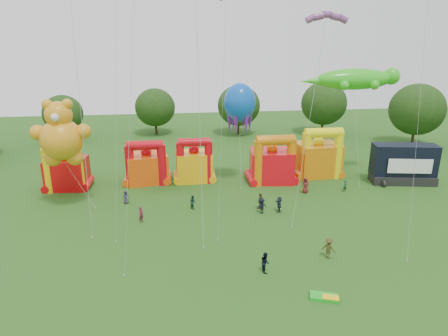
{
  "coord_description": "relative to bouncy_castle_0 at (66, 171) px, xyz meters",
  "views": [
    {
      "loc": [
        -4.44,
        -21.13,
        18.25
      ],
      "look_at": [
        0.42,
        18.0,
        5.32
      ],
      "focal_mm": 32.0,
      "sensor_mm": 36.0,
      "label": 1
    }
  ],
  "objects": [
    {
      "name": "ground",
      "position": [
        18.23,
        -28.31,
        -2.31
      ],
      "size": [
        160.0,
        160.0,
        0.0
      ],
      "primitive_type": "plane",
      "color": "#285618",
      "rests_on": "ground"
    },
    {
      "name": "tree_ring",
      "position": [
        17.06,
        -27.7,
        3.94
      ],
      "size": [
        122.7,
        124.79,
        12.07
      ],
      "color": "#352314",
      "rests_on": "ground"
    },
    {
      "name": "bouncy_castle_0",
      "position": [
        0.0,
        0.0,
        0.0
      ],
      "size": [
        5.09,
        4.23,
        6.06
      ],
      "color": "red",
      "rests_on": "ground"
    },
    {
      "name": "bouncy_castle_1",
      "position": [
        9.88,
        1.07,
        -0.05
      ],
      "size": [
        5.79,
        4.95,
        5.95
      ],
      "color": "#EC4B0C",
      "rests_on": "ground"
    },
    {
      "name": "bouncy_castle_2",
      "position": [
        16.09,
        0.95,
        0.02
      ],
      "size": [
        4.75,
        3.85,
        6.1
      ],
      "color": "#F6AA0C",
      "rests_on": "ground"
    },
    {
      "name": "bouncy_castle_3",
      "position": [
        26.23,
        -0.66,
        0.19
      ],
      "size": [
        5.99,
        5.01,
        6.61
      ],
      "color": "red",
      "rests_on": "ground"
    },
    {
      "name": "bouncy_castle_4",
      "position": [
        33.09,
        1.01,
        0.33
      ],
      "size": [
        6.06,
        5.03,
        7.01
      ],
      "color": "orange",
      "rests_on": "ground"
    },
    {
      "name": "stage_trailer",
      "position": [
        43.2,
        -3.1,
        0.17
      ],
      "size": [
        8.42,
        4.35,
        5.16
      ],
      "color": "black",
      "rests_on": "ground"
    },
    {
      "name": "teddy_bear_kite",
      "position": [
        1.82,
        -6.13,
        5.27
      ],
      "size": [
        6.3,
        4.47,
        12.28
      ],
      "color": "orange",
      "rests_on": "ground"
    },
    {
      "name": "gecko_kite",
      "position": [
        37.12,
        0.27,
        9.11
      ],
      "size": [
        13.38,
        7.69,
        14.61
      ],
      "color": "green",
      "rests_on": "ground"
    },
    {
      "name": "octopus_kite",
      "position": [
        21.91,
        -0.16,
        7.32
      ],
      "size": [
        4.02,
        4.9,
        13.0
      ],
      "color": "blue",
      "rests_on": "ground"
    },
    {
      "name": "parafoil_kites",
      "position": [
        22.37,
        -11.0,
        9.12
      ],
      "size": [
        29.28,
        10.57,
        30.78
      ],
      "color": "red",
      "rests_on": "ground"
    },
    {
      "name": "diamond_kites",
      "position": [
        17.1,
        -14.99,
        12.39
      ],
      "size": [
        27.81,
        13.14,
        34.59
      ],
      "color": "red",
      "rests_on": "ground"
    },
    {
      "name": "folded_kite_bundle",
      "position": [
        24.19,
        -25.7,
        -2.18
      ],
      "size": [
        2.22,
        1.6,
        0.31
      ],
      "color": "green",
      "rests_on": "ground"
    },
    {
      "name": "spectator_0",
      "position": [
        7.83,
        -5.9,
        -1.53
      ],
      "size": [
        0.88,
        0.7,
        1.57
      ],
      "primitive_type": "imported",
      "rotation": [
        0.0,
        0.0,
        0.29
      ],
      "color": "#2A2945",
      "rests_on": "ground"
    },
    {
      "name": "spectator_1",
      "position": [
        9.93,
        -11.08,
        -1.46
      ],
      "size": [
        0.69,
        0.75,
        1.72
      ],
      "primitive_type": "imported",
      "rotation": [
        0.0,
        0.0,
        0.98
      ],
      "color": "maroon",
      "rests_on": "ground"
    },
    {
      "name": "spectator_2",
      "position": [
        15.39,
        -8.27,
        -1.53
      ],
      "size": [
        0.9,
        0.96,
        1.57
      ],
      "primitive_type": "imported",
      "rotation": [
        0.0,
        0.0,
        2.11
      ],
      "color": "#153627",
      "rests_on": "ground"
    },
    {
      "name": "spectator_3",
      "position": [
        22.77,
        -10.49,
        -1.44
      ],
      "size": [
        1.23,
        0.84,
        1.75
      ],
      "primitive_type": "imported",
      "rotation": [
        0.0,
        0.0,
        3.32
      ],
      "color": "black",
      "rests_on": "ground"
    },
    {
      "name": "spectator_4",
      "position": [
        22.88,
        -9.21,
        -1.38
      ],
      "size": [
        1.05,
        1.14,
        1.88
      ],
      "primitive_type": "imported",
      "rotation": [
        0.0,
        0.0,
        4.02
      ],
      "color": "#47371C",
      "rests_on": "ground"
    },
    {
      "name": "spectator_5",
      "position": [
        24.74,
        -10.3,
        -1.42
      ],
      "size": [
        0.56,
        1.66,
        1.78
      ],
      "primitive_type": "imported",
      "rotation": [
        0.0,
        0.0,
        4.73
      ],
      "color": "#24273C",
      "rests_on": "ground"
    },
    {
      "name": "spectator_6",
      "position": [
        29.36,
        -5.19,
        -1.34
      ],
      "size": [
        1.13,
        1.1,
        1.96
      ],
      "primitive_type": "imported",
      "rotation": [
        0.0,
        0.0,
        5.56
      ],
      "color": "maroon",
      "rests_on": "ground"
    },
    {
      "name": "spectator_7",
      "position": [
        34.37,
        -5.47,
        -1.55
      ],
      "size": [
        0.66,
        0.55,
        1.53
      ],
      "primitive_type": "imported",
      "rotation": [
        0.0,
        0.0,
        0.39
      ],
      "color": "#1C4625",
      "rests_on": "ground"
    },
    {
      "name": "spectator_8",
      "position": [
        20.63,
        -21.65,
        -1.45
      ],
      "size": [
        0.73,
        0.9,
        1.73
      ],
      "primitive_type": "imported",
      "rotation": [
        0.0,
        0.0,
        1.66
      ],
      "color": "black",
      "rests_on": "ground"
    },
    {
      "name": "spectator_9",
      "position": [
        26.55,
        -20.23,
        -1.38
      ],
      "size": [
        1.36,
        1.34,
        1.88
      ],
      "primitive_type": "imported",
      "rotation": [
        0.0,
        0.0,
        2.38
      ],
      "color": "#3F3919",
      "rests_on": "ground"
    }
  ]
}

